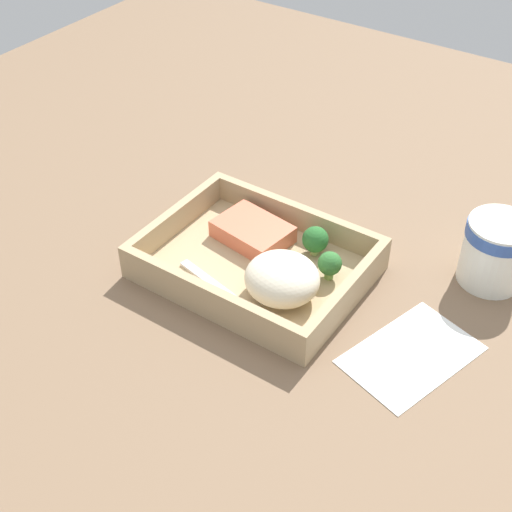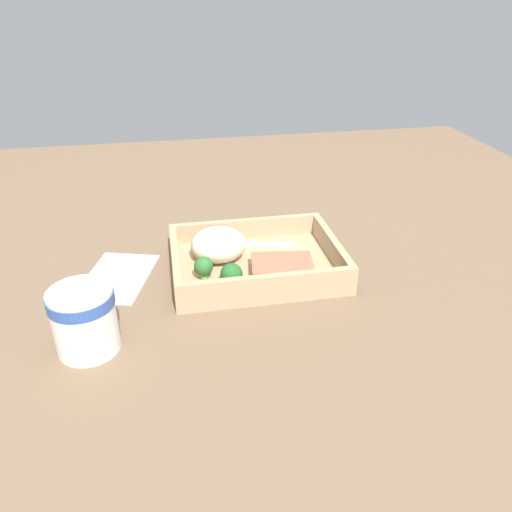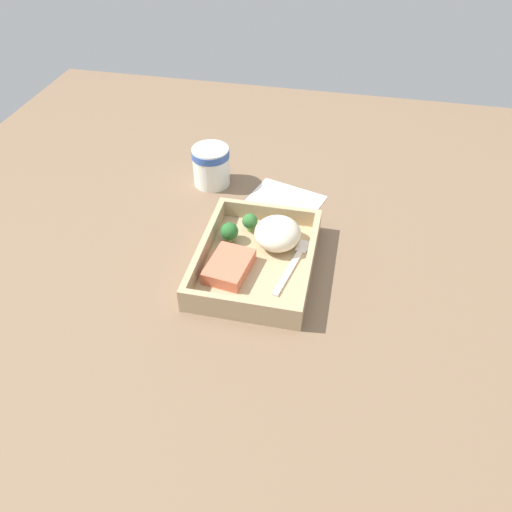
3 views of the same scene
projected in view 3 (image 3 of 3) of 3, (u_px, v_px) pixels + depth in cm
name	position (u px, v px, depth cm)	size (l,w,h in cm)	color
ground_plane	(256.00, 271.00, 94.07)	(160.00, 160.00, 2.00)	brown
takeout_tray	(256.00, 264.00, 93.00)	(27.41, 20.88, 1.20)	tan
tray_rim	(256.00, 255.00, 91.39)	(27.41, 20.88, 3.61)	tan
salmon_fillet	(229.00, 266.00, 89.96)	(9.64, 6.97, 2.42)	#D96B4C
mashed_potatoes	(278.00, 233.00, 94.53)	(9.22, 8.84, 5.43)	beige
broccoli_floret_1	(250.00, 221.00, 98.08)	(3.04, 3.04, 3.83)	#73A350
broccoli_floret_2	(229.00, 232.00, 95.71)	(3.45, 3.45, 4.02)	#87A15D
fork	(294.00, 263.00, 92.06)	(15.79, 4.96, 0.44)	silver
paper_cup	(211.00, 164.00, 110.86)	(8.37, 8.37, 8.88)	white
receipt_slip	(286.00, 198.00, 109.50)	(9.91, 15.35, 0.24)	white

